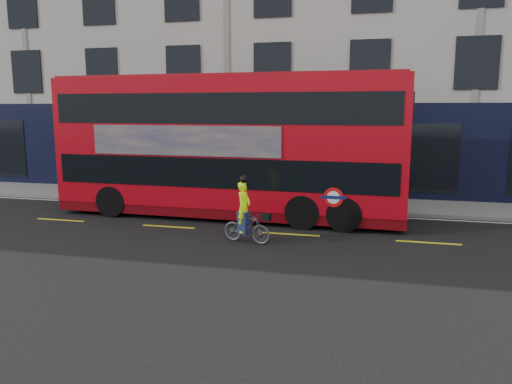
% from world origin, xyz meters
% --- Properties ---
extents(ground, '(120.00, 120.00, 0.00)m').
position_xyz_m(ground, '(0.00, 0.00, 0.00)').
color(ground, black).
rests_on(ground, ground).
extents(pavement, '(60.00, 3.00, 0.12)m').
position_xyz_m(pavement, '(0.00, 6.50, 0.06)').
color(pavement, gray).
rests_on(pavement, ground).
extents(kerb, '(60.00, 0.12, 0.13)m').
position_xyz_m(kerb, '(0.00, 5.00, 0.07)').
color(kerb, slate).
rests_on(kerb, ground).
extents(building_terrace, '(50.00, 10.07, 15.00)m').
position_xyz_m(building_terrace, '(0.00, 12.94, 7.49)').
color(building_terrace, '#B1AFA7').
rests_on(building_terrace, ground).
extents(road_edge_line, '(58.00, 0.10, 0.01)m').
position_xyz_m(road_edge_line, '(0.00, 4.70, 0.00)').
color(road_edge_line, silver).
rests_on(road_edge_line, ground).
extents(lane_dashes, '(58.00, 0.12, 0.01)m').
position_xyz_m(lane_dashes, '(0.00, 1.50, 0.00)').
color(lane_dashes, yellow).
rests_on(lane_dashes, ground).
extents(bus, '(12.21, 3.09, 4.89)m').
position_xyz_m(bus, '(1.47, 3.57, 2.51)').
color(bus, '#AD0612').
rests_on(bus, ground).
extents(cyclist, '(1.52, 0.74, 1.94)m').
position_xyz_m(cyclist, '(2.93, 0.26, 0.65)').
color(cyclist, '#4A4C4F').
rests_on(cyclist, ground).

